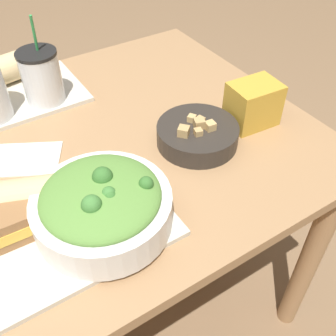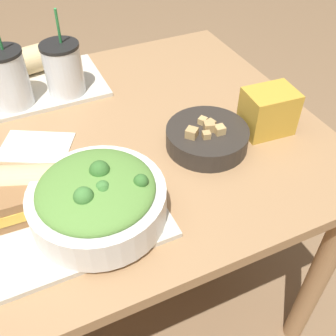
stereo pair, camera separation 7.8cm
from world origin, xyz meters
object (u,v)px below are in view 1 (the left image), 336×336
Objects in this scene: sandwich_near at (8,222)px; baguette_near at (34,196)px; salad_bowl at (102,205)px; drink_cup_red at (42,78)px; chip_bag at (253,104)px; baguette_far at (2,71)px; napkin_folded at (24,159)px; soup_bowl at (197,134)px.

sandwich_near is 0.81× the size of baguette_near.
salad_bowl is 1.72× the size of sandwich_near.
sandwich_near is 0.65× the size of drink_cup_red.
drink_cup_red is 0.54m from chip_bag.
chip_bag is at bearing -147.00° from baguette_far.
salad_bowl is 1.65× the size of baguette_far.
salad_bowl is 1.12× the size of drink_cup_red.
sandwich_near is at bearing -117.96° from drink_cup_red.
sandwich_near is 0.75× the size of napkin_folded.
baguette_near is (0.06, 0.03, 0.01)m from sandwich_near.
baguette_near is 0.56m from chip_bag.
baguette_far is 0.79× the size of napkin_folded.
chip_bag is at bearing -41.66° from drink_cup_red.
soup_bowl is 0.97× the size of napkin_folded.
napkin_folded is at bearing 70.29° from sandwich_near.
soup_bowl is 0.46m from sandwich_near.
sandwich_near is 0.07m from baguette_near.
soup_bowl is at bearing 7.39° from sandwich_near.
soup_bowl is 0.17m from chip_bag.
sandwich_near is at bearing -172.33° from chip_bag.
chip_bag is (0.62, 0.04, 0.01)m from sandwich_near.
salad_bowl is 1.39× the size of baguette_near.
baguette_far is at bearing 77.68° from sandwich_near.
salad_bowl is at bearing -114.41° from baguette_near.
baguette_near reaches higher than sandwich_near.
soup_bowl is 1.54× the size of chip_bag.
napkin_folded is at bearing 160.15° from baguette_far.
drink_cup_red is 1.83× the size of chip_bag.
napkin_folded is (-0.53, 0.17, -0.05)m from chip_bag.
soup_bowl is at bearing -55.67° from drink_cup_red.
soup_bowl is 0.59m from baguette_far.
napkin_folded is at bearing 13.76° from baguette_near.
baguette_far is at bearing 115.26° from drink_cup_red.
drink_cup_red is at bearing 83.46° from salad_bowl.
salad_bowl is 0.47m from drink_cup_red.
baguette_near is at bearing -97.17° from napkin_folded.
napkin_folded is (0.02, 0.18, -0.05)m from baguette_near.
baguette_near reaches higher than soup_bowl.
soup_bowl is at bearing 20.54° from salad_bowl.
baguette_near is at bearing 161.04° from baguette_far.
soup_bowl is 0.39m from baguette_near.
chip_bag is at bearing -17.67° from napkin_folded.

